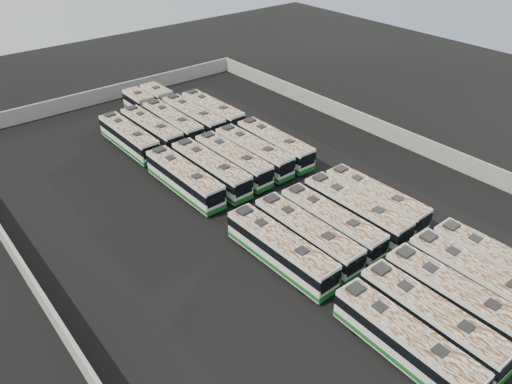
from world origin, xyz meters
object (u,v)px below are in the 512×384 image
at_px(bus_midfront_far_left, 280,249).
at_px(bus_midback_right, 254,152).
at_px(bus_midback_far_left, 184,178).
at_px(bus_midback_center, 233,160).
at_px(bus_midfront_far_right, 375,200).
at_px(bus_back_center, 161,116).
at_px(bus_midfront_center, 331,223).
at_px(bus_back_left, 151,130).
at_px(bus_back_far_right, 213,111).
at_px(bus_midfront_right, 355,211).
at_px(bus_front_far_right, 499,266).
at_px(bus_back_far_left, 129,137).
at_px(bus_midfront_left, 307,235).
at_px(bus_front_center, 456,299).
at_px(bus_midback_left, 211,169).
at_px(bus_front_far_left, 405,342).
at_px(bus_front_right, 478,281).
at_px(bus_back_right, 181,110).
at_px(bus_midback_far_right, 275,144).

height_order(bus_midfront_far_left, bus_midback_right, bus_midfront_far_left).
height_order(bus_midback_far_left, bus_midback_center, bus_midback_far_left).
bearing_deg(bus_midback_far_left, bus_midback_center, -0.98).
height_order(bus_midfront_far_right, bus_back_center, bus_back_center).
xyz_separation_m(bus_midfront_center, bus_back_left, (-3.03, 28.15, 0.01)).
relative_size(bus_midfront_far_right, bus_back_far_right, 0.99).
relative_size(bus_midfront_right, bus_midback_right, 1.01).
distance_m(bus_front_far_right, bus_back_far_left, 42.73).
distance_m(bus_midfront_left, bus_back_far_left, 28.10).
relative_size(bus_midfront_left, bus_back_far_left, 1.02).
height_order(bus_front_center, bus_midfront_right, bus_front_center).
relative_size(bus_front_center, bus_midback_right, 1.02).
distance_m(bus_midback_far_left, bus_midback_left, 3.23).
relative_size(bus_midfront_center, bus_midfront_right, 0.97).
relative_size(bus_midfront_right, bus_midfront_far_right, 1.03).
distance_m(bus_front_far_left, bus_back_far_right, 42.73).
relative_size(bus_front_right, bus_midback_far_left, 1.01).
bearing_deg(bus_midback_center, bus_back_right, 78.56).
relative_size(bus_midfront_far_left, bus_back_far_right, 1.03).
bearing_deg(bus_midback_far_left, bus_midfront_right, -59.11).
bearing_deg(bus_back_far_right, bus_midback_left, -126.75).
relative_size(bus_front_far_right, bus_midback_left, 0.97).
distance_m(bus_midback_far_left, bus_back_far_right, 17.87).
bearing_deg(bus_back_far_left, bus_back_far_right, -0.27).
xyz_separation_m(bus_front_far_left, bus_back_center, (6.23, 44.05, 0.01)).
bearing_deg(bus_midback_left, bus_midback_center, 1.86).
bearing_deg(bus_midfront_left, bus_midfront_center, -1.47).
distance_m(bus_front_right, bus_midback_center, 28.16).
relative_size(bus_front_far_left, bus_back_far_right, 0.99).
bearing_deg(bus_back_far_right, bus_midfront_far_right, -91.15).
height_order(bus_midfront_left, bus_midback_right, bus_midfront_left).
bearing_deg(bus_front_right, bus_midback_left, 103.03).
bearing_deg(bus_front_far_left, bus_midback_center, 78.16).
bearing_deg(bus_midfront_center, bus_front_far_right, -64.35).
bearing_deg(bus_front_center, bus_back_right, 85.70).
relative_size(bus_front_center, bus_back_right, 0.65).
height_order(bus_midback_far_right, bus_back_far_left, bus_midback_far_right).
distance_m(bus_front_far_right, bus_midfront_right, 13.13).
distance_m(bus_midfront_center, bus_back_left, 28.31).
bearing_deg(bus_front_right, bus_midfront_left, 116.62).
relative_size(bus_front_far_left, bus_midfront_far_right, 1.00).
relative_size(bus_front_right, bus_midback_left, 1.00).
distance_m(bus_midfront_left, bus_midfront_right, 6.30).
height_order(bus_front_far_right, bus_back_left, bus_front_far_right).
bearing_deg(bus_front_center, bus_front_far_left, -179.86).
relative_size(bus_back_right, bus_back_far_right, 1.57).
bearing_deg(bus_midback_center, bus_back_center, 89.41).
bearing_deg(bus_front_far_left, bus_midfront_right, 54.46).
height_order(bus_front_far_right, bus_midfront_right, bus_midfront_right).
distance_m(bus_midback_far_left, bus_back_right, 18.41).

